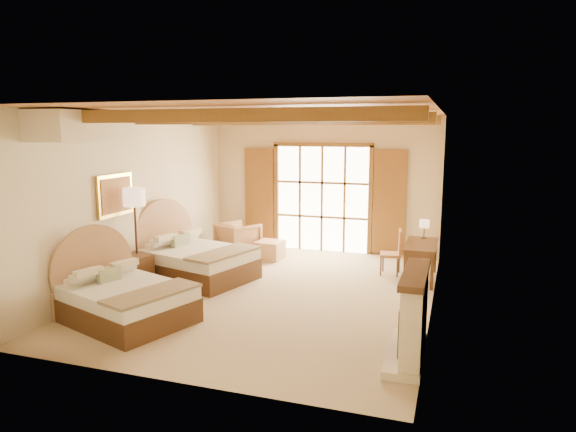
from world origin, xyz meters
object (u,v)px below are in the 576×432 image
at_px(armchair, 238,239).
at_px(desk, 421,260).
at_px(bed_near, 119,297).
at_px(nightstand, 134,273).
at_px(bed_far, 191,258).

bearing_deg(armchair, desk, -160.77).
height_order(bed_near, desk, bed_near).
distance_m(armchair, desk, 4.26).
relative_size(bed_near, desk, 1.70).
distance_m(bed_near, nightstand, 1.55).
relative_size(bed_far, desk, 1.77).
bearing_deg(armchair, bed_near, 118.63).
height_order(bed_near, nightstand, bed_near).
bearing_deg(bed_near, desk, 60.25).
relative_size(armchair, desk, 0.63).
xyz_separation_m(armchair, desk, (4.20, -0.73, 0.00)).
xyz_separation_m(nightstand, armchair, (0.74, 3.03, 0.06)).
bearing_deg(bed_near, armchair, 108.73).
bearing_deg(desk, armchair, 169.58).
xyz_separation_m(bed_near, armchair, (0.04, 4.42, 0.02)).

